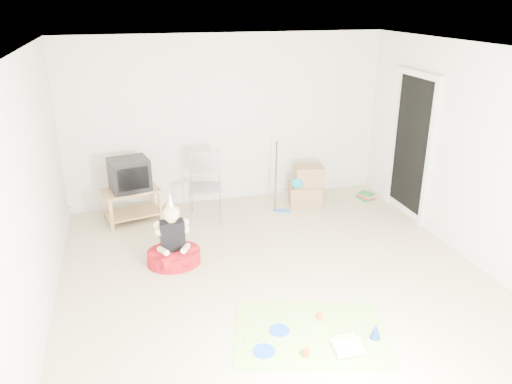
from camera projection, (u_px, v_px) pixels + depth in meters
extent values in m
plane|color=beige|center=(273.00, 273.00, 5.98)|extent=(5.00, 5.00, 0.00)
cube|color=black|center=(412.00, 148.00, 7.29)|extent=(0.02, 0.90, 2.05)
cube|color=#AB7E4D|center=(131.00, 190.00, 7.22)|extent=(0.87, 0.65, 0.03)
cube|color=#AB7E4D|center=(133.00, 212.00, 7.35)|extent=(0.87, 0.65, 0.03)
cube|color=#AB7E4D|center=(111.00, 215.00, 6.97)|extent=(0.06, 0.06, 0.49)
cube|color=#AB7E4D|center=(161.00, 205.00, 7.29)|extent=(0.06, 0.06, 0.49)
cube|color=#AB7E4D|center=(104.00, 204.00, 7.33)|extent=(0.06, 0.06, 0.49)
cube|color=#AB7E4D|center=(152.00, 196.00, 7.64)|extent=(0.06, 0.06, 0.49)
cube|color=black|center=(129.00, 174.00, 7.13)|extent=(0.62, 0.55, 0.46)
cube|color=gray|center=(205.00, 187.00, 7.27)|extent=(0.54, 0.52, 0.03)
cylinder|color=gray|center=(191.00, 187.00, 7.25)|extent=(0.02, 0.02, 1.02)
cylinder|color=gray|center=(220.00, 186.00, 7.27)|extent=(0.02, 0.02, 1.02)
cube|color=#A0744D|center=(305.00, 195.00, 7.88)|extent=(0.56, 0.47, 0.32)
cube|color=#A0744D|center=(308.00, 175.00, 7.80)|extent=(0.48, 0.40, 0.31)
ellipsoid|color=#0D8B92|center=(298.00, 183.00, 7.68)|extent=(0.22, 0.15, 0.17)
cube|color=blue|center=(282.00, 211.00, 7.67)|extent=(0.28, 0.18, 0.03)
cylinder|color=black|center=(283.00, 179.00, 7.48)|extent=(0.14, 0.34, 1.03)
cube|color=#25713A|center=(366.00, 198.00, 8.17)|extent=(0.24, 0.28, 0.03)
cube|color=#C33D29|center=(366.00, 196.00, 8.16)|extent=(0.25, 0.28, 0.03)
cube|color=beige|center=(366.00, 194.00, 8.15)|extent=(0.25, 0.28, 0.03)
cube|color=#25713A|center=(366.00, 193.00, 8.14)|extent=(0.25, 0.27, 0.03)
cylinder|color=#B01019|center=(174.00, 257.00, 6.16)|extent=(0.66, 0.66, 0.18)
cube|color=black|center=(173.00, 236.00, 6.06)|extent=(0.30, 0.17, 0.40)
sphere|color=beige|center=(171.00, 213.00, 5.94)|extent=(0.21, 0.21, 0.21)
cone|color=silver|center=(170.00, 199.00, 5.88)|extent=(0.11, 0.11, 0.16)
cube|color=#FF358B|center=(310.00, 333.00, 4.90)|extent=(1.71, 1.42, 0.01)
cube|color=white|center=(348.00, 348.00, 4.64)|extent=(0.28, 0.23, 0.07)
cube|color=green|center=(347.00, 350.00, 4.65)|extent=(0.28, 0.23, 0.01)
cylinder|color=beige|center=(340.00, 346.00, 4.56)|extent=(0.01, 0.01, 0.06)
cylinder|color=beige|center=(344.00, 345.00, 4.57)|extent=(0.01, 0.01, 0.06)
cylinder|color=beige|center=(348.00, 345.00, 4.57)|extent=(0.01, 0.01, 0.06)
cylinder|color=beige|center=(352.00, 344.00, 4.58)|extent=(0.01, 0.01, 0.06)
cylinder|color=beige|center=(356.00, 344.00, 4.59)|extent=(0.01, 0.01, 0.06)
cylinder|color=beige|center=(359.00, 343.00, 4.59)|extent=(0.01, 0.01, 0.06)
cylinder|color=beige|center=(337.00, 340.00, 4.64)|extent=(0.01, 0.01, 0.06)
cylinder|color=beige|center=(341.00, 340.00, 4.64)|extent=(0.01, 0.01, 0.06)
cylinder|color=beige|center=(345.00, 339.00, 4.65)|extent=(0.01, 0.01, 0.06)
cylinder|color=beige|center=(348.00, 339.00, 4.66)|extent=(0.01, 0.01, 0.06)
cylinder|color=beige|center=(352.00, 338.00, 4.66)|extent=(0.01, 0.01, 0.06)
cylinder|color=blue|center=(279.00, 330.00, 4.93)|extent=(0.28, 0.28, 0.01)
cylinder|color=blue|center=(264.00, 351.00, 4.64)|extent=(0.24, 0.24, 0.01)
cylinder|color=#D75617|center=(320.00, 317.00, 5.09)|extent=(0.09, 0.09, 0.07)
cylinder|color=#D75617|center=(306.00, 352.00, 4.57)|extent=(0.10, 0.10, 0.08)
cone|color=#1A46B8|center=(375.00, 331.00, 4.81)|extent=(0.11, 0.11, 0.16)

